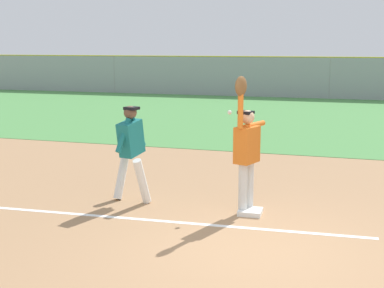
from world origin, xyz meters
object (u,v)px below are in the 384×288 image
first_base (250,212)px  parked_car_silver (232,80)px  fielder (246,147)px  parked_car_red (323,82)px  baseball (230,112)px  parked_car_tan (138,78)px  runner (131,147)px

first_base → parked_car_silver: 23.75m
fielder → parked_car_silver: (-5.33, 23.04, -0.45)m
first_base → parked_car_red: size_ratio=0.09×
baseball → parked_car_tan: baseball is taller
baseball → parked_car_red: baseball is taller
first_base → parked_car_tan: size_ratio=0.09×
baseball → parked_car_red: 22.44m
fielder → parked_car_silver: 23.65m
baseball → parked_car_silver: size_ratio=0.02×
first_base → parked_car_red: bearing=90.1°
baseball → parked_car_silver: 23.26m
first_base → runner: 2.36m
runner → first_base: bearing=9.9°
first_base → baseball: baseball is taller
baseball → parked_car_tan: size_ratio=0.02×
first_base → runner: runner is taller
runner → baseball: 1.84m
first_base → baseball: bearing=138.8°
baseball → runner: bearing=-170.1°
baseball → parked_car_silver: bearing=102.4°
fielder → baseball: (-0.36, 0.33, 0.51)m
runner → baseball: (1.70, 0.30, 0.63)m
baseball → parked_car_red: size_ratio=0.02×
parked_car_tan → baseball: bearing=-63.2°
runner → parked_car_red: 22.81m
parked_car_tan → runner: bearing=-67.0°
parked_car_red → parked_car_silver: bearing=176.1°
first_base → parked_car_tan: bearing=116.5°
fielder → baseball: 0.71m
parked_car_tan → parked_car_silver: bearing=1.4°
first_base → baseball: 1.71m
first_base → parked_car_red: (-0.05, 22.82, 0.63)m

